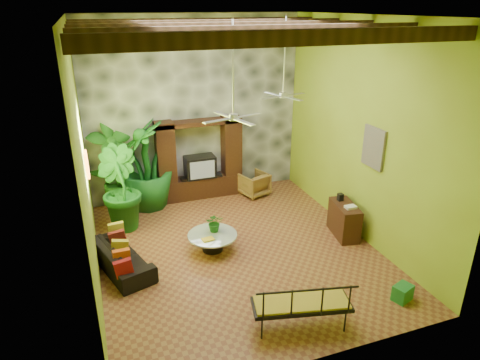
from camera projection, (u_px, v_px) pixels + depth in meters
name	position (u px, v px, depth m)	size (l,w,h in m)	color
ground	(237.00, 249.00, 9.77)	(7.00, 7.00, 0.00)	brown
ceiling	(236.00, 15.00, 7.86)	(6.00, 7.00, 0.02)	silver
back_wall	(194.00, 109.00, 11.86)	(6.00, 0.02, 5.00)	olive
left_wall	(83.00, 162.00, 7.87)	(0.02, 7.00, 5.00)	olive
right_wall	(360.00, 131.00, 9.76)	(0.02, 7.00, 5.00)	olive
stone_accent_wall	(195.00, 109.00, 11.81)	(5.98, 0.10, 4.98)	#3C4044
ceiling_beams	(236.00, 28.00, 7.95)	(5.95, 5.36, 0.22)	#331F10
entertainment_center	(200.00, 165.00, 12.13)	(2.40, 0.55, 2.30)	#34150E
ceiling_fan_front	(233.00, 107.00, 8.06)	(1.28, 1.28, 1.86)	silver
ceiling_fan_back	(284.00, 87.00, 10.02)	(1.28, 1.28, 1.86)	silver
wall_art_mask	(87.00, 164.00, 8.91)	(0.06, 0.32, 0.55)	orange
wall_art_painting	(374.00, 148.00, 9.30)	(0.06, 0.70, 0.90)	#276590
sofa	(121.00, 256.00, 8.98)	(1.94, 0.76, 0.57)	black
wicker_armchair	(254.00, 184.00, 12.46)	(0.72, 0.74, 0.67)	brown
tall_plant_a	(115.00, 166.00, 11.31)	(1.29, 0.88, 2.45)	#21631A
tall_plant_b	(119.00, 189.00, 10.37)	(1.15, 0.93, 2.09)	#196220
tall_plant_c	(146.00, 165.00, 11.42)	(1.36, 1.36, 2.42)	#1A6521
coffee_table	(213.00, 240.00, 9.67)	(1.12, 1.12, 0.40)	black
centerpiece_plant	(215.00, 223.00, 9.66)	(0.39, 0.34, 0.44)	#1A5717
yellow_tray	(208.00, 239.00, 9.38)	(0.25, 0.18, 0.03)	gold
iron_bench	(304.00, 304.00, 7.19)	(1.77, 0.97, 0.57)	black
side_console	(344.00, 220.00, 10.24)	(0.45, 1.01, 0.81)	#3B1F13
green_bin	(403.00, 293.00, 8.05)	(0.36, 0.27, 0.31)	#1F7639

